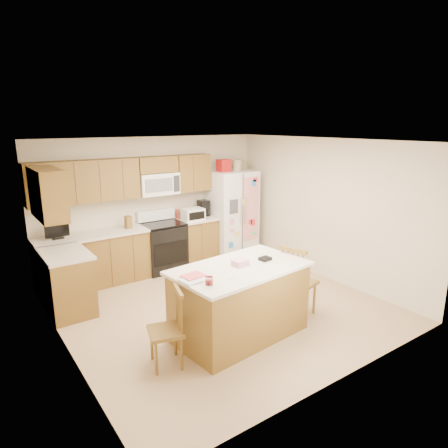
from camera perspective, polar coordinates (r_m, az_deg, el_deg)
ground at (r=6.29m, az=-0.52°, el=-11.62°), size 4.50×4.50×0.00m
room_shell at (r=5.81m, az=-0.55°, el=1.26°), size 4.60×4.60×2.52m
cabinetry at (r=7.07m, az=-15.48°, el=-1.28°), size 3.36×1.56×2.15m
stove at (r=7.68m, az=-8.74°, el=-3.10°), size 0.76×0.65×1.13m
refrigerator at (r=8.30m, az=1.09°, el=1.57°), size 0.90×0.79×2.04m
island at (r=5.32m, az=2.26°, el=-10.92°), size 1.85×1.19×1.05m
windsor_chair_left at (r=4.78m, az=-8.05°, el=-14.80°), size 0.48×0.49×0.93m
windsor_chair_back at (r=5.86m, az=-0.73°, el=-9.08°), size 0.42×0.40×0.90m
windsor_chair_right at (r=5.95m, az=10.44°, el=-8.18°), size 0.53×0.54×1.06m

